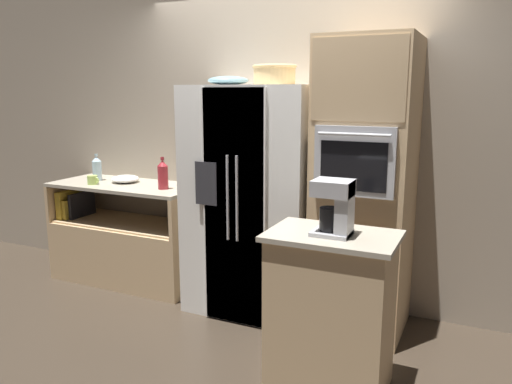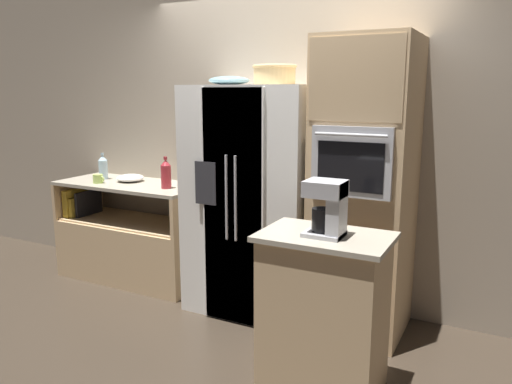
{
  "view_description": "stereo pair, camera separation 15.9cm",
  "coord_description": "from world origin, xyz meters",
  "px_view_note": "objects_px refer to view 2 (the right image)",
  "views": [
    {
      "loc": [
        1.52,
        -3.4,
        1.75
      ],
      "look_at": [
        -0.06,
        -0.02,
        0.98
      ],
      "focal_mm": 35.0,
      "sensor_mm": 36.0,
      "label": 1
    },
    {
      "loc": [
        1.67,
        -3.33,
        1.75
      ],
      "look_at": [
        -0.06,
        -0.02,
        0.98
      ],
      "focal_mm": 35.0,
      "sensor_mm": 36.0,
      "label": 2
    }
  ],
  "objects_px": {
    "bottle_tall": "(103,167)",
    "mixing_bowl": "(130,178)",
    "wall_oven": "(364,189)",
    "mug": "(98,179)",
    "fruit_bowl": "(229,80)",
    "refrigerator": "(255,200)",
    "coffee_maker": "(329,206)",
    "bottle_short": "(166,174)",
    "wicker_basket": "(274,74)"
  },
  "relations": [
    {
      "from": "mixing_bowl",
      "to": "bottle_short",
      "type": "bearing_deg",
      "value": -12.47
    },
    {
      "from": "wall_oven",
      "to": "coffee_maker",
      "type": "height_order",
      "value": "wall_oven"
    },
    {
      "from": "mug",
      "to": "mixing_bowl",
      "type": "relative_size",
      "value": 0.48
    },
    {
      "from": "wicker_basket",
      "to": "coffee_maker",
      "type": "relative_size",
      "value": 1.03
    },
    {
      "from": "refrigerator",
      "to": "mixing_bowl",
      "type": "distance_m",
      "value": 1.37
    },
    {
      "from": "fruit_bowl",
      "to": "coffee_maker",
      "type": "distance_m",
      "value": 1.54
    },
    {
      "from": "wicker_basket",
      "to": "bottle_short",
      "type": "relative_size",
      "value": 1.17
    },
    {
      "from": "wall_oven",
      "to": "wicker_basket",
      "type": "bearing_deg",
      "value": -175.62
    },
    {
      "from": "wicker_basket",
      "to": "bottle_short",
      "type": "xyz_separation_m",
      "value": [
        -1.04,
        0.02,
        -0.82
      ]
    },
    {
      "from": "wicker_basket",
      "to": "mug",
      "type": "height_order",
      "value": "wicker_basket"
    },
    {
      "from": "wicker_basket",
      "to": "mug",
      "type": "relative_size",
      "value": 2.69
    },
    {
      "from": "wall_oven",
      "to": "mixing_bowl",
      "type": "distance_m",
      "value": 2.23
    },
    {
      "from": "bottle_tall",
      "to": "mixing_bowl",
      "type": "distance_m",
      "value": 0.32
    },
    {
      "from": "wicker_basket",
      "to": "coffee_maker",
      "type": "distance_m",
      "value": 1.33
    },
    {
      "from": "wall_oven",
      "to": "fruit_bowl",
      "type": "distance_m",
      "value": 1.31
    },
    {
      "from": "wall_oven",
      "to": "fruit_bowl",
      "type": "bearing_deg",
      "value": -176.37
    },
    {
      "from": "bottle_tall",
      "to": "mug",
      "type": "relative_size",
      "value": 2.07
    },
    {
      "from": "bottle_short",
      "to": "wall_oven",
      "type": "bearing_deg",
      "value": 0.98
    },
    {
      "from": "fruit_bowl",
      "to": "bottle_tall",
      "type": "relative_size",
      "value": 1.25
    },
    {
      "from": "mixing_bowl",
      "to": "coffee_maker",
      "type": "xyz_separation_m",
      "value": [
        2.27,
        -0.96,
        0.17
      ]
    },
    {
      "from": "wicker_basket",
      "to": "bottle_tall",
      "type": "relative_size",
      "value": 1.3
    },
    {
      "from": "mixing_bowl",
      "to": "refrigerator",
      "type": "bearing_deg",
      "value": -4.43
    },
    {
      "from": "refrigerator",
      "to": "fruit_bowl",
      "type": "distance_m",
      "value": 0.95
    },
    {
      "from": "fruit_bowl",
      "to": "mixing_bowl",
      "type": "height_order",
      "value": "fruit_bowl"
    },
    {
      "from": "refrigerator",
      "to": "bottle_tall",
      "type": "height_order",
      "value": "refrigerator"
    },
    {
      "from": "wicker_basket",
      "to": "coffee_maker",
      "type": "bearing_deg",
      "value": -48.65
    },
    {
      "from": "refrigerator",
      "to": "wicker_basket",
      "type": "height_order",
      "value": "wicker_basket"
    },
    {
      "from": "refrigerator",
      "to": "mixing_bowl",
      "type": "bearing_deg",
      "value": 175.57
    },
    {
      "from": "wall_oven",
      "to": "bottle_tall",
      "type": "bearing_deg",
      "value": 178.64
    },
    {
      "from": "fruit_bowl",
      "to": "mixing_bowl",
      "type": "xyz_separation_m",
      "value": [
        -1.17,
        0.15,
        -0.87
      ]
    },
    {
      "from": "wicker_basket",
      "to": "fruit_bowl",
      "type": "xyz_separation_m",
      "value": [
        -0.38,
        -0.01,
        -0.04
      ]
    },
    {
      "from": "bottle_short",
      "to": "mixing_bowl",
      "type": "xyz_separation_m",
      "value": [
        -0.5,
        0.11,
        -0.09
      ]
    },
    {
      "from": "refrigerator",
      "to": "bottle_short",
      "type": "xyz_separation_m",
      "value": [
        -0.86,
        -0.01,
        0.15
      ]
    },
    {
      "from": "coffee_maker",
      "to": "mixing_bowl",
      "type": "bearing_deg",
      "value": 157.02
    },
    {
      "from": "wall_oven",
      "to": "mug",
      "type": "relative_size",
      "value": 17.44
    },
    {
      "from": "mug",
      "to": "coffee_maker",
      "type": "bearing_deg",
      "value": -17.15
    },
    {
      "from": "wall_oven",
      "to": "wicker_basket",
      "type": "relative_size",
      "value": 6.49
    },
    {
      "from": "fruit_bowl",
      "to": "bottle_tall",
      "type": "height_order",
      "value": "fruit_bowl"
    },
    {
      "from": "mixing_bowl",
      "to": "bottle_tall",
      "type": "bearing_deg",
      "value": -176.07
    },
    {
      "from": "fruit_bowl",
      "to": "bottle_tall",
      "type": "xyz_separation_m",
      "value": [
        -1.47,
        0.13,
        -0.79
      ]
    },
    {
      "from": "refrigerator",
      "to": "coffee_maker",
      "type": "distance_m",
      "value": 1.27
    },
    {
      "from": "wicker_basket",
      "to": "bottle_tall",
      "type": "xyz_separation_m",
      "value": [
        -1.85,
        0.11,
        -0.83
      ]
    },
    {
      "from": "bottle_tall",
      "to": "mug",
      "type": "height_order",
      "value": "bottle_tall"
    },
    {
      "from": "bottle_tall",
      "to": "mixing_bowl",
      "type": "bearing_deg",
      "value": 3.93
    },
    {
      "from": "coffee_maker",
      "to": "bottle_short",
      "type": "bearing_deg",
      "value": 154.28
    },
    {
      "from": "bottle_tall",
      "to": "mixing_bowl",
      "type": "xyz_separation_m",
      "value": [
        0.31,
        0.02,
        -0.08
      ]
    },
    {
      "from": "bottle_short",
      "to": "coffee_maker",
      "type": "relative_size",
      "value": 0.88
    },
    {
      "from": "wicker_basket",
      "to": "mixing_bowl",
      "type": "xyz_separation_m",
      "value": [
        -1.54,
        0.13,
        -0.91
      ]
    },
    {
      "from": "wall_oven",
      "to": "bottle_tall",
      "type": "relative_size",
      "value": 8.41
    },
    {
      "from": "fruit_bowl",
      "to": "bottle_short",
      "type": "bearing_deg",
      "value": 176.75
    }
  ]
}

